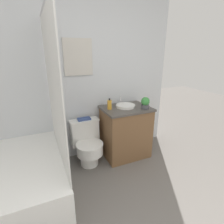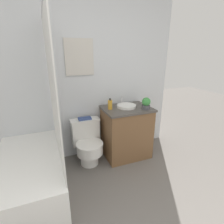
{
  "view_description": "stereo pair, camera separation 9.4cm",
  "coord_description": "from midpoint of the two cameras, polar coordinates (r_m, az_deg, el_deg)",
  "views": [
    {
      "loc": [
        -0.52,
        -0.23,
        1.58
      ],
      "look_at": [
        0.37,
        1.78,
        0.82
      ],
      "focal_mm": 28.0,
      "sensor_mm": 36.0,
      "label": 1
    },
    {
      "loc": [
        -0.43,
        -0.27,
        1.58
      ],
      "look_at": [
        0.37,
        1.78,
        0.82
      ],
      "focal_mm": 28.0,
      "sensor_mm": 36.0,
      "label": 2
    }
  ],
  "objects": [
    {
      "name": "sink",
      "position": [
        2.61,
        5.73,
        1.96
      ],
      "size": [
        0.29,
        0.32,
        0.13
      ],
      "color": "white",
      "rests_on": "vanity"
    },
    {
      "name": "shower_area",
      "position": [
        2.25,
        -23.57,
        -17.82
      ],
      "size": [
        0.7,
        1.3,
        1.98
      ],
      "color": "white",
      "rests_on": "ground_plane"
    },
    {
      "name": "wall_back",
      "position": [
        2.57,
        -10.87,
        11.44
      ],
      "size": [
        3.08,
        0.07,
        2.5
      ],
      "color": "silver",
      "rests_on": "ground_plane"
    },
    {
      "name": "potted_plant",
      "position": [
        2.56,
        12.12,
        2.78
      ],
      "size": [
        0.12,
        0.12,
        0.17
      ],
      "color": "#4C4C51",
      "rests_on": "vanity"
    },
    {
      "name": "vanity",
      "position": [
        2.75,
        5.66,
        -6.49
      ],
      "size": [
        0.71,
        0.54,
        0.79
      ],
      "color": "brown",
      "rests_on": "ground_plane"
    },
    {
      "name": "toilet",
      "position": [
        2.62,
        -6.86,
        -10.05
      ],
      "size": [
        0.42,
        0.5,
        0.64
      ],
      "color": "white",
      "rests_on": "ground_plane"
    },
    {
      "name": "book_on_tank",
      "position": [
        2.58,
        -7.87,
        -2.13
      ],
      "size": [
        0.19,
        0.11,
        0.02
      ],
      "color": "#33477F",
      "rests_on": "toilet"
    },
    {
      "name": "soap_bottle",
      "position": [
        2.5,
        0.43,
        2.44
      ],
      "size": [
        0.06,
        0.06,
        0.16
      ],
      "color": "gold",
      "rests_on": "vanity"
    }
  ]
}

